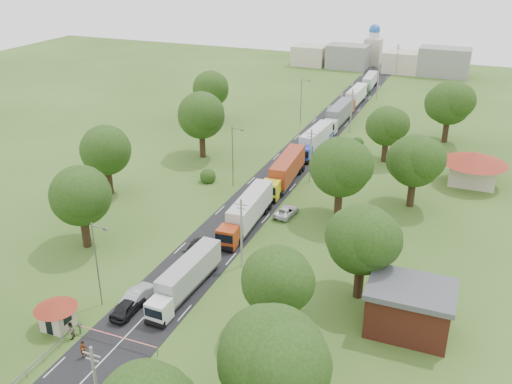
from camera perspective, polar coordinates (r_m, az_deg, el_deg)
The scene contains 42 objects.
ground at distance 77.51m, azimuth -3.12°, elevation -4.09°, with size 260.00×260.00×0.00m, color #34531B.
road at distance 94.20m, azimuth 2.00°, elevation 1.26°, with size 8.00×200.00×0.04m, color black.
boom_barrier at distance 59.75m, azimuth -14.80°, elevation -13.55°, with size 9.22×0.35×1.18m.
guard_booth at distance 62.25m, azimuth -19.37°, elevation -11.06°, with size 4.40×4.40×3.45m.
info_sign at distance 105.15m, azimuth 7.53°, elevation 5.30°, with size 0.12×3.10×4.10m.
pole_1 at distance 67.67m, azimuth -1.48°, elevation -4.03°, with size 1.60×0.24×9.00m.
pole_2 at distance 91.77m, azimuth 5.49°, elevation 3.67°, with size 1.60×0.24×9.00m.
pole_3 at distance 117.61m, azimuth 9.51°, elevation 8.07°, with size 1.60×0.24×9.00m.
pole_4 at distance 144.26m, azimuth 12.12°, elevation 10.85°, with size 1.60×0.24×9.00m.
pole_5 at distance 171.34m, azimuth 13.93°, elevation 12.74°, with size 1.60×0.24×9.00m.
lamp_0 at distance 62.54m, azimuth -15.56°, elevation -6.65°, with size 2.03×0.22×10.00m.
lamp_1 at distance 89.72m, azimuth -2.27°, elevation 3.87°, with size 2.03×0.22×10.00m.
lamp_2 at distance 120.98m, azimuth 4.59°, elevation 9.20°, with size 2.03×0.22×10.00m.
tree_1 at distance 44.41m, azimuth 1.73°, elevation -16.29°, with size 9.60×9.60×12.05m.
tree_2 at distance 55.30m, azimuth 2.16°, elevation -8.78°, with size 8.00×8.00×10.10m.
tree_3 at distance 62.03m, azimuth 10.60°, elevation -4.61°, with size 8.80×8.80×11.07m.
tree_4 at distance 79.09m, azimuth 8.47°, elevation 2.54°, with size 9.60×9.60×12.05m.
tree_5 at distance 85.36m, azimuth 15.64°, elevation 3.08°, with size 8.80×8.80×11.07m.
tree_6 at distance 102.35m, azimuth 12.98°, elevation 6.47°, with size 8.00×8.00×10.10m.
tree_7 at distance 115.57m, azimuth 18.79°, elevation 8.46°, with size 9.60×9.60×12.05m.
tree_10 at distance 74.33m, azimuth -17.07°, elevation -0.29°, with size 8.80×8.80×11.07m.
tree_11 at distance 89.30m, azimuth -14.76°, elevation 4.11°, with size 8.80×8.80×11.07m.
tree_12 at distance 102.12m, azimuth -5.46°, elevation 7.68°, with size 9.60×9.60×12.05m.
tree_13 at distance 122.99m, azimuth -4.53°, elevation 10.26°, with size 8.80×8.80×11.07m.
house_brick at distance 60.26m, azimuth 15.09°, elevation -11.16°, with size 8.60×6.60×5.20m.
house_cream at distance 97.39m, azimuth 20.99°, elevation 2.70°, with size 10.08×10.08×5.80m.
distant_town at distance 177.15m, azimuth 12.59°, elevation 12.83°, with size 52.00×8.00×8.00m.
church at distance 185.36m, azimuth 11.64°, elevation 14.00°, with size 5.00×5.00×12.30m.
truck_0 at distance 64.62m, azimuth -7.05°, elevation -8.49°, with size 2.70×13.52×3.74m.
truck_1 at distance 78.08m, azimuth -0.86°, elevation -2.00°, with size 3.13×15.10×4.18m.
truck_2 at distance 91.77m, azimuth 2.96°, elevation 2.15°, with size 3.49×15.68×4.33m.
truck_3 at distance 106.74m, azimuth 5.88°, elevation 5.19°, with size 3.18×14.72×4.07m.
truck_4 at distance 122.69m, azimuth 8.26°, elevation 7.66°, with size 2.92×15.53×4.30m.
truck_5 at distance 138.24m, azimuth 9.91°, elevation 9.36°, with size 2.59×14.43×4.00m.
truck_6 at distance 153.96m, azimuth 11.23°, elevation 10.71°, with size 2.80×13.54×3.74m.
car_lane_front at distance 63.06m, azimuth -12.71°, elevation -11.15°, with size 1.94×4.81×1.64m, color black.
car_lane_mid at distance 64.66m, azimuth -11.68°, elevation -10.05°, with size 1.76×5.04×1.66m, color #9A9DA2.
car_lane_rear at distance 72.71m, azimuth -5.92°, elevation -5.52°, with size 2.24×5.50×1.60m, color black.
car_verge_near at distance 81.83m, azimuth 3.05°, elevation -1.94°, with size 2.28×4.94×1.37m, color silver.
car_verge_far at distance 99.75m, azimuth 7.41°, elevation 2.83°, with size 1.63×4.04×1.38m, color slate.
pedestrian_near at distance 58.31m, azimuth -16.88°, elevation -14.88°, with size 0.67×0.44×1.84m, color gray.
pedestrian_booth at distance 60.98m, azimuth -18.05°, elevation -13.09°, with size 0.91×0.71×1.87m, color gray.
Camera 1 is at (29.45, -61.62, 36.67)m, focal length 40.00 mm.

